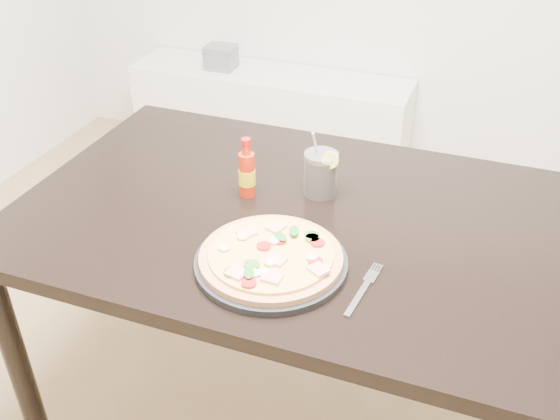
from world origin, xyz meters
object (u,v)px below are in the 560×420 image
(cola_cup, at_px, (321,174))
(fork, at_px, (364,287))
(plate, at_px, (271,262))
(media_console, at_px, (270,120))
(dining_table, at_px, (296,239))
(pizza, at_px, (271,256))
(hot_sauce_bottle, at_px, (247,173))

(cola_cup, distance_m, fork, 0.40)
(plate, relative_size, cola_cup, 1.91)
(media_console, bearing_deg, plate, -68.58)
(dining_table, distance_m, cola_cup, 0.18)
(pizza, bearing_deg, plate, 117.28)
(pizza, height_order, cola_cup, cola_cup)
(pizza, relative_size, hot_sauce_bottle, 1.95)
(hot_sauce_bottle, xyz_separation_m, fork, (0.38, -0.26, -0.06))
(dining_table, relative_size, media_console, 1.00)
(hot_sauce_bottle, xyz_separation_m, cola_cup, (0.17, 0.08, -0.01))
(dining_table, bearing_deg, plate, -85.68)
(hot_sauce_bottle, bearing_deg, plate, -57.32)
(plate, relative_size, hot_sauce_bottle, 2.09)
(hot_sauce_bottle, height_order, media_console, hot_sauce_bottle)
(cola_cup, bearing_deg, media_console, 116.27)
(cola_cup, xyz_separation_m, fork, (0.20, -0.34, -0.05))
(dining_table, bearing_deg, fork, -44.67)
(pizza, bearing_deg, cola_cup, 88.48)
(pizza, relative_size, media_console, 0.23)
(dining_table, xyz_separation_m, fork, (0.23, -0.23, 0.09))
(pizza, bearing_deg, hot_sauce_bottle, 122.66)
(plate, height_order, cola_cup, cola_cup)
(cola_cup, distance_m, media_console, 1.64)
(hot_sauce_bottle, height_order, cola_cup, cola_cup)
(media_console, bearing_deg, pizza, -68.57)
(plate, distance_m, media_console, 1.91)
(plate, distance_m, pizza, 0.02)
(dining_table, xyz_separation_m, hot_sauce_bottle, (-0.15, 0.03, 0.15))
(pizza, distance_m, media_console, 1.92)
(cola_cup, height_order, media_console, cola_cup)
(plate, bearing_deg, fork, -1.34)
(dining_table, bearing_deg, pizza, -85.55)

